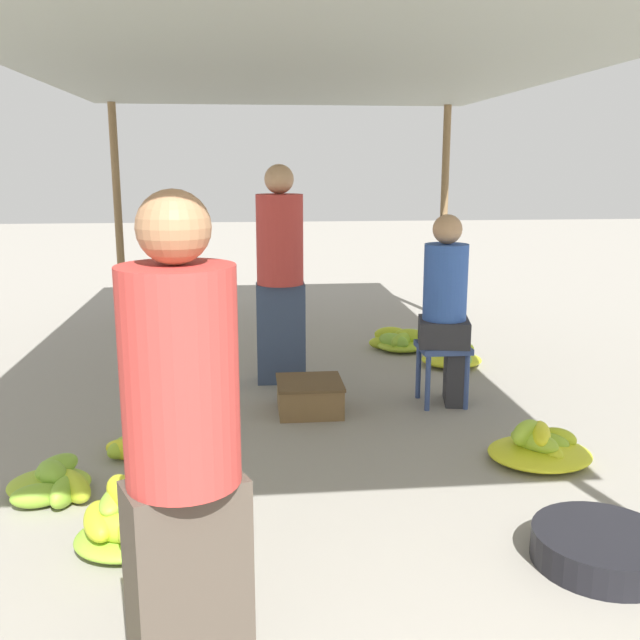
% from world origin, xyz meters
% --- Properties ---
extents(canopy_post_back_left, '(0.08, 0.08, 2.27)m').
position_xyz_m(canopy_post_back_left, '(-1.72, 6.40, 1.13)').
color(canopy_post_back_left, olive).
rests_on(canopy_post_back_left, ground).
extents(canopy_post_back_right, '(0.08, 0.08, 2.27)m').
position_xyz_m(canopy_post_back_right, '(1.72, 6.40, 1.13)').
color(canopy_post_back_right, olive).
rests_on(canopy_post_back_right, ground).
extents(canopy_tarp, '(3.85, 6.50, 0.04)m').
position_xyz_m(canopy_tarp, '(0.00, 3.35, 2.29)').
color(canopy_tarp, '#9EA399').
rests_on(canopy_tarp, canopy_post_front_left).
extents(vendor_foreground, '(0.44, 0.44, 1.59)m').
position_xyz_m(vendor_foreground, '(-0.60, 0.80, 0.83)').
color(vendor_foreground, '#4C4238').
rests_on(vendor_foreground, ground).
extents(stool, '(0.34, 0.34, 0.43)m').
position_xyz_m(stool, '(0.94, 3.51, 0.34)').
color(stool, '#384C84').
rests_on(stool, ground).
extents(vendor_seated, '(0.40, 0.40, 1.33)m').
position_xyz_m(vendor_seated, '(0.96, 3.51, 0.70)').
color(vendor_seated, '#2D2D33').
rests_on(vendor_seated, ground).
extents(basin_black, '(0.58, 0.58, 0.14)m').
position_xyz_m(basin_black, '(1.06, 1.41, 0.07)').
color(basin_black, black).
rests_on(basin_black, ground).
extents(banana_pile_left_1, '(0.49, 0.46, 0.19)m').
position_xyz_m(banana_pile_left_1, '(-1.41, 2.29, 0.08)').
color(banana_pile_left_1, '#85B934').
rests_on(banana_pile_left_1, ground).
extents(banana_pile_left_2, '(0.54, 0.50, 0.32)m').
position_xyz_m(banana_pile_left_2, '(-0.95, 1.74, 0.12)').
color(banana_pile_left_2, '#8DBD33').
rests_on(banana_pile_left_2, ground).
extents(banana_pile_left_3, '(0.52, 0.50, 0.19)m').
position_xyz_m(banana_pile_left_3, '(-1.01, 2.84, 0.07)').
color(banana_pile_left_3, '#B5CD2C').
rests_on(banana_pile_left_3, ground).
extents(banana_pile_right_0, '(0.59, 0.51, 0.25)m').
position_xyz_m(banana_pile_right_0, '(1.23, 2.46, 0.08)').
color(banana_pile_right_0, '#96C031').
rests_on(banana_pile_right_0, ground).
extents(banana_pile_right_1, '(0.51, 0.54, 0.27)m').
position_xyz_m(banana_pile_right_1, '(1.32, 4.47, 0.09)').
color(banana_pile_right_1, '#C1D12A').
rests_on(banana_pile_right_1, ground).
extents(banana_pile_right_2, '(0.54, 0.48, 0.20)m').
position_xyz_m(banana_pile_right_2, '(0.95, 4.99, 0.08)').
color(banana_pile_right_2, '#72B238').
rests_on(banana_pile_right_2, ground).
extents(crate_near, '(0.44, 0.44, 0.22)m').
position_xyz_m(crate_near, '(-0.00, 3.43, 0.11)').
color(crate_near, brown).
rests_on(crate_near, ground).
extents(shopper_walking_mid, '(0.37, 0.36, 1.66)m').
position_xyz_m(shopper_walking_mid, '(-0.16, 4.15, 0.86)').
color(shopper_walking_mid, '#384766').
rests_on(shopper_walking_mid, ground).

